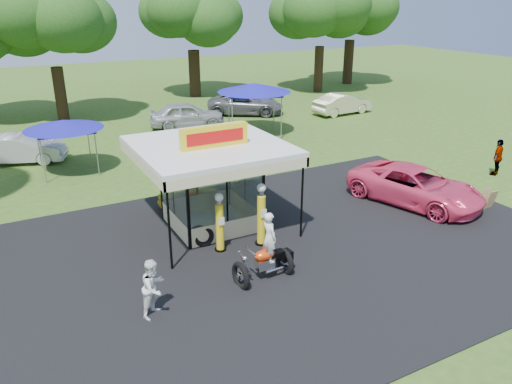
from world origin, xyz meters
TOP-DOWN VIEW (x-y plane):
  - ground at (0.00, 0.00)m, footprint 120.00×120.00m
  - asphalt_apron at (0.00, 2.00)m, footprint 20.00×14.00m
  - gas_station_kiosk at (-2.00, 4.99)m, footprint 5.40×5.40m
  - gas_pump_left at (-2.58, 2.90)m, footprint 0.42×0.42m
  - gas_pump_right at (-1.06, 2.63)m, footprint 0.45×0.45m
  - motorcycle at (-2.00, 0.51)m, footprint 2.04×1.08m
  - spare_tires at (-3.03, 3.60)m, footprint 0.95×0.60m
  - a_frame_sign at (9.18, 0.98)m, footprint 0.47×0.42m
  - kiosk_car at (-2.00, 7.20)m, footprint 2.82×1.13m
  - pink_sedan at (6.77, 2.92)m, footprint 4.30×6.38m
  - spectator_west at (-5.79, 0.30)m, footprint 1.08×1.05m
  - spectator_east_b at (13.16, 3.72)m, footprint 1.19×0.84m
  - bg_car_a at (-7.98, 17.25)m, footprint 4.96×3.07m
  - bg_car_c at (2.83, 20.41)m, footprint 5.41×3.22m
  - bg_car_d at (8.25, 22.14)m, footprint 6.24×5.27m
  - bg_car_e at (14.83, 18.70)m, footprint 4.87×2.01m
  - tent_west at (-5.91, 14.50)m, footprint 3.91×3.91m
  - tent_east at (6.13, 16.75)m, footprint 4.73×4.73m
  - oak_far_c at (-4.42, 26.64)m, footprint 9.17×9.17m
  - oak_far_d at (7.59, 30.90)m, footprint 9.41×9.41m
  - oak_far_e at (18.68, 27.53)m, footprint 9.70×9.70m
  - oak_far_f at (24.03, 29.95)m, footprint 9.79×9.79m

SIDE VIEW (x-z plane):
  - ground at x=0.00m, z-range 0.00..0.00m
  - asphalt_apron at x=0.00m, z-range 0.00..0.04m
  - spare_tires at x=-3.03m, z-range -0.01..0.79m
  - a_frame_sign at x=9.18m, z-range 0.01..0.85m
  - kiosk_car at x=-2.00m, z-range 0.00..0.96m
  - bg_car_a at x=-7.98m, z-range 0.00..1.54m
  - bg_car_e at x=14.83m, z-range 0.00..1.57m
  - bg_car_d at x=8.25m, z-range 0.00..1.59m
  - pink_sedan at x=6.77m, z-range 0.00..1.62m
  - bg_car_c at x=2.83m, z-range 0.00..1.73m
  - spectator_west at x=-5.79m, z-range 0.00..1.75m
  - motorcycle at x=-2.00m, z-range -0.26..2.12m
  - spectator_east_b at x=13.16m, z-range 0.00..1.87m
  - gas_pump_left at x=-2.58m, z-range -0.05..2.18m
  - gas_pump_right at x=-1.06m, z-range -0.05..2.35m
  - gas_station_kiosk at x=-2.00m, z-range -0.31..3.87m
  - tent_west at x=-5.91m, z-range 1.11..3.84m
  - tent_east at x=6.13m, z-range 1.34..4.65m
  - oak_far_c at x=-4.42m, z-range 1.46..12.27m
  - oak_far_d at x=7.59m, z-range 1.54..12.74m
  - oak_far_e at x=18.68m, z-range 1.60..13.14m
  - oak_far_f at x=24.03m, z-range 1.67..13.47m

